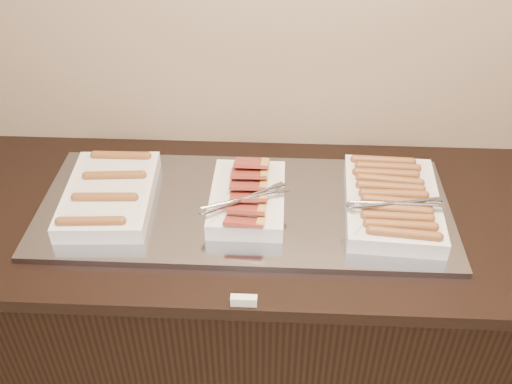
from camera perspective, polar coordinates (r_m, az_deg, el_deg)
counter at (r=2.00m, az=-0.46°, el=-11.77°), size 2.06×0.76×0.90m
warming_tray at (r=1.68m, az=-1.14°, el=-1.58°), size 1.20×0.50×0.02m
dish_left at (r=1.72m, az=-14.42°, el=-0.17°), size 0.27×0.39×0.07m
dish_center at (r=1.65m, az=-0.88°, el=-0.55°), size 0.26×0.34×0.09m
dish_right at (r=1.68m, az=13.45°, el=-0.90°), size 0.29×0.41×0.08m
label_holder at (r=1.42m, az=-1.22°, el=-10.79°), size 0.07×0.02×0.03m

